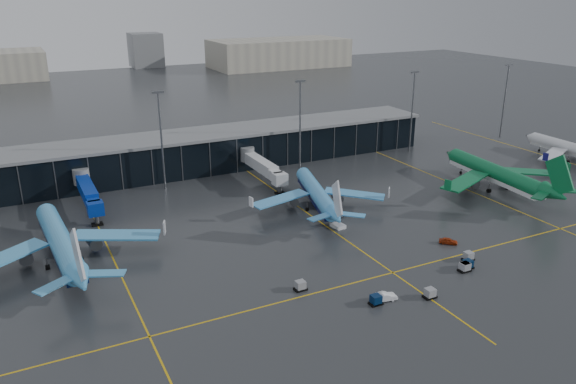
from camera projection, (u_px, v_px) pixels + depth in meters
name	position (u px, v px, depth m)	size (l,w,h in m)	color
ground	(306.00, 251.00, 111.70)	(600.00, 600.00, 0.00)	#282B2D
terminal_pier	(204.00, 150.00, 161.93)	(142.00, 17.00, 10.70)	black
jet_bridges	(88.00, 192.00, 131.43)	(94.00, 27.50, 7.20)	#595B60
flood_masts	(235.00, 129.00, 151.12)	(203.00, 0.50, 25.50)	#595B60
distant_hangars	(173.00, 57.00, 356.69)	(260.00, 71.00, 22.00)	#B2AD99
taxi_lines	(323.00, 224.00, 124.84)	(220.00, 120.00, 0.02)	gold
airliner_arkefly	(58.00, 229.00, 105.39)	(38.95, 44.36, 13.63)	#4098D1
airliner_klm_near	(317.00, 184.00, 132.38)	(34.07, 38.80, 11.92)	#439BDE
airliner_aer_lingus	(496.00, 163.00, 144.81)	(39.58, 45.08, 13.85)	#0C6738
airliner_ba	(572.00, 142.00, 169.39)	(33.78, 38.47, 11.82)	silver
baggage_carts	(427.00, 276.00, 100.64)	(36.45, 13.64, 1.70)	black
mobile_airstair	(338.00, 224.00, 122.83)	(2.51, 3.41, 3.45)	silver
service_van_red	(448.00, 241.00, 114.90)	(1.49, 3.71, 1.26)	#A52F0C
service_van_white	(384.00, 297.00, 93.83)	(1.53, 4.39, 1.45)	white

